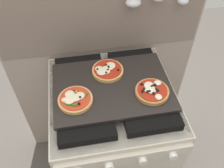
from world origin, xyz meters
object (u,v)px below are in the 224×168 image
Objects in this scene: stove at (112,138)px; pizza_left at (75,99)px; pizza_right at (152,91)px; pizza_center at (107,70)px; baking_tray at (112,87)px.

pizza_left is (-0.17, -0.06, 0.48)m from stove.
pizza_right is 1.00× the size of pizza_center.
pizza_left is at bearing 178.19° from pizza_right.
baking_tray is 0.19m from pizza_right.
pizza_center is at bearing 94.12° from stove.
pizza_right is at bearing -24.13° from baking_tray.
pizza_left is at bearing -159.72° from baking_tray.
pizza_right is at bearing -23.66° from stove.
stove is 0.51m from pizza_right.
stove is at bearing 156.34° from pizza_right.
baking_tray is 0.09m from pizza_center.
pizza_right is (0.34, -0.01, -0.00)m from pizza_left.
pizza_center is at bearing 136.48° from pizza_right.
stove is 0.51m from pizza_left.
pizza_center is (-0.01, 0.09, 0.02)m from baking_tray.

